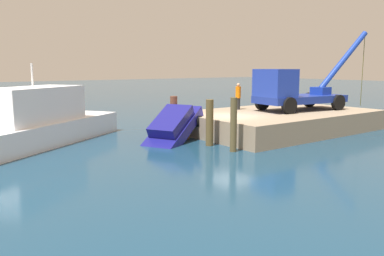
{
  "coord_description": "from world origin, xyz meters",
  "views": [
    {
      "loc": [
        14.98,
        16.45,
        4.01
      ],
      "look_at": [
        2.46,
        -0.32,
        0.75
      ],
      "focal_mm": 36.67,
      "sensor_mm": 36.0,
      "label": 1
    }
  ],
  "objects_px": {
    "dock_worker": "(238,96)",
    "moored_yacht": "(1,143)",
    "salvaged_car": "(171,129)",
    "crane_truck": "(293,90)"
  },
  "relations": [
    {
      "from": "dock_worker",
      "to": "moored_yacht",
      "type": "distance_m",
      "value": 14.32
    },
    {
      "from": "dock_worker",
      "to": "salvaged_car",
      "type": "xyz_separation_m",
      "value": [
        6.19,
        1.4,
        -1.42
      ]
    },
    {
      "from": "dock_worker",
      "to": "moored_yacht",
      "type": "bearing_deg",
      "value": -3.47
    },
    {
      "from": "salvaged_car",
      "to": "moored_yacht",
      "type": "relative_size",
      "value": 0.33
    },
    {
      "from": "dock_worker",
      "to": "salvaged_car",
      "type": "distance_m",
      "value": 6.51
    },
    {
      "from": "crane_truck",
      "to": "salvaged_car",
      "type": "height_order",
      "value": "crane_truck"
    },
    {
      "from": "crane_truck",
      "to": "salvaged_car",
      "type": "xyz_separation_m",
      "value": [
        8.45,
        -1.21,
        -1.83
      ]
    },
    {
      "from": "dock_worker",
      "to": "salvaged_car",
      "type": "bearing_deg",
      "value": 12.72
    },
    {
      "from": "salvaged_car",
      "to": "moored_yacht",
      "type": "distance_m",
      "value": 8.32
    },
    {
      "from": "salvaged_car",
      "to": "crane_truck",
      "type": "bearing_deg",
      "value": 171.86
    }
  ]
}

